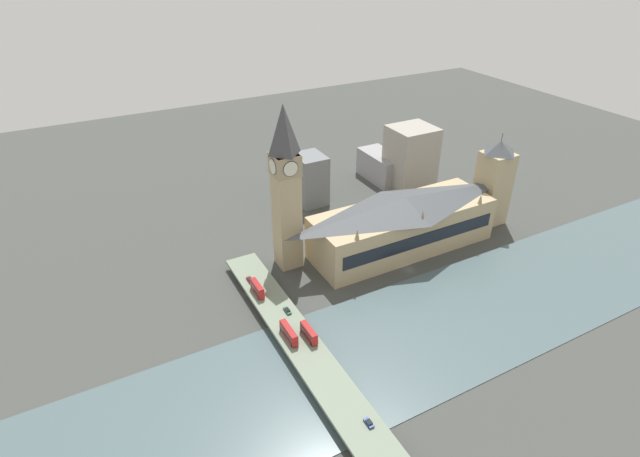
{
  "coord_description": "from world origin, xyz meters",
  "views": [
    {
      "loc": [
        -147.48,
        125.64,
        134.3
      ],
      "look_at": [
        22.88,
        34.55,
        19.92
      ],
      "focal_mm": 28.0,
      "sensor_mm": 36.0,
      "label": 1
    }
  ],
  "objects_px": {
    "clock_tower": "(286,187)",
    "double_decker_bus_lead": "(309,333)",
    "victoria_tower": "(493,182)",
    "car_northbound_lead": "(287,310)",
    "double_decker_bus_rear": "(257,288)",
    "car_southbound_mid": "(250,280)",
    "road_bridge": "(318,367)",
    "double_decker_bus_mid": "(289,333)",
    "parliament_hall": "(403,223)",
    "car_northbound_mid": "(369,423)"
  },
  "relations": [
    {
      "from": "double_decker_bus_mid",
      "to": "car_northbound_mid",
      "type": "xyz_separation_m",
      "value": [
        -45.96,
        -5.56,
        -2.04
      ]
    },
    {
      "from": "clock_tower",
      "to": "car_southbound_mid",
      "type": "bearing_deg",
      "value": 113.66
    },
    {
      "from": "parliament_hall",
      "to": "car_southbound_mid",
      "type": "height_order",
      "value": "parliament_hall"
    },
    {
      "from": "double_decker_bus_rear",
      "to": "car_northbound_lead",
      "type": "relative_size",
      "value": 2.21
    },
    {
      "from": "double_decker_bus_mid",
      "to": "car_northbound_lead",
      "type": "height_order",
      "value": "double_decker_bus_mid"
    },
    {
      "from": "victoria_tower",
      "to": "double_decker_bus_mid",
      "type": "xyz_separation_m",
      "value": [
        -36.93,
        135.24,
        -15.6
      ]
    },
    {
      "from": "victoria_tower",
      "to": "car_southbound_mid",
      "type": "relative_size",
      "value": 10.82
    },
    {
      "from": "road_bridge",
      "to": "double_decker_bus_mid",
      "type": "bearing_deg",
      "value": 9.98
    },
    {
      "from": "double_decker_bus_rear",
      "to": "car_southbound_mid",
      "type": "xyz_separation_m",
      "value": [
        9.79,
        -0.36,
        -2.13
      ]
    },
    {
      "from": "parliament_hall",
      "to": "road_bridge",
      "type": "bearing_deg",
      "value": 125.68
    },
    {
      "from": "double_decker_bus_mid",
      "to": "car_northbound_mid",
      "type": "height_order",
      "value": "double_decker_bus_mid"
    },
    {
      "from": "double_decker_bus_mid",
      "to": "double_decker_bus_rear",
      "type": "relative_size",
      "value": 1.14
    },
    {
      "from": "double_decker_bus_mid",
      "to": "car_northbound_lead",
      "type": "relative_size",
      "value": 2.52
    },
    {
      "from": "car_northbound_mid",
      "to": "car_southbound_mid",
      "type": "bearing_deg",
      "value": 3.61
    },
    {
      "from": "clock_tower",
      "to": "double_decker_bus_lead",
      "type": "bearing_deg",
      "value": 162.75
    },
    {
      "from": "road_bridge",
      "to": "parliament_hall",
      "type": "bearing_deg",
      "value": -54.32
    },
    {
      "from": "double_decker_bus_mid",
      "to": "double_decker_bus_rear",
      "type": "height_order",
      "value": "double_decker_bus_rear"
    },
    {
      "from": "double_decker_bus_lead",
      "to": "double_decker_bus_mid",
      "type": "relative_size",
      "value": 0.88
    },
    {
      "from": "double_decker_bus_rear",
      "to": "car_southbound_mid",
      "type": "bearing_deg",
      "value": -2.09
    },
    {
      "from": "double_decker_bus_rear",
      "to": "parliament_hall",
      "type": "bearing_deg",
      "value": -85.32
    },
    {
      "from": "parliament_hall",
      "to": "car_southbound_mid",
      "type": "distance_m",
      "value": 78.72
    },
    {
      "from": "car_northbound_lead",
      "to": "car_northbound_mid",
      "type": "distance_m",
      "value": 59.84
    },
    {
      "from": "double_decker_bus_rear",
      "to": "clock_tower",
      "type": "bearing_deg",
      "value": -49.73
    },
    {
      "from": "parliament_hall",
      "to": "car_southbound_mid",
      "type": "xyz_separation_m",
      "value": [
        3.36,
        78.17,
        -8.66
      ]
    },
    {
      "from": "road_bridge",
      "to": "double_decker_bus_lead",
      "type": "bearing_deg",
      "value": -14.61
    },
    {
      "from": "victoria_tower",
      "to": "car_northbound_lead",
      "type": "xyz_separation_m",
      "value": [
        -23.06,
        129.46,
        -17.61
      ]
    },
    {
      "from": "victoria_tower",
      "to": "car_northbound_lead",
      "type": "height_order",
      "value": "victoria_tower"
    },
    {
      "from": "clock_tower",
      "to": "double_decker_bus_mid",
      "type": "bearing_deg",
      "value": 155.17
    },
    {
      "from": "road_bridge",
      "to": "double_decker_bus_lead",
      "type": "height_order",
      "value": "double_decker_bus_lead"
    },
    {
      "from": "double_decker_bus_mid",
      "to": "car_southbound_mid",
      "type": "xyz_separation_m",
      "value": [
        40.23,
        -0.13,
        -2.02
      ]
    },
    {
      "from": "road_bridge",
      "to": "double_decker_bus_lead",
      "type": "xyz_separation_m",
      "value": [
        13.74,
        -3.58,
        3.51
      ]
    },
    {
      "from": "victoria_tower",
      "to": "double_decker_bus_lead",
      "type": "height_order",
      "value": "victoria_tower"
    },
    {
      "from": "parliament_hall",
      "to": "double_decker_bus_lead",
      "type": "bearing_deg",
      "value": 119.34
    },
    {
      "from": "parliament_hall",
      "to": "victoria_tower",
      "type": "distance_m",
      "value": 57.64
    },
    {
      "from": "parliament_hall",
      "to": "victoria_tower",
      "type": "height_order",
      "value": "victoria_tower"
    },
    {
      "from": "double_decker_bus_rear",
      "to": "victoria_tower",
      "type": "bearing_deg",
      "value": -87.26
    },
    {
      "from": "double_decker_bus_lead",
      "to": "car_northbound_lead",
      "type": "bearing_deg",
      "value": 2.71
    },
    {
      "from": "victoria_tower",
      "to": "road_bridge",
      "type": "xyz_separation_m",
      "value": [
        -54.11,
        132.22,
        -19.16
      ]
    },
    {
      "from": "clock_tower",
      "to": "parliament_hall",
      "type": "bearing_deg",
      "value": -103.81
    },
    {
      "from": "double_decker_bus_lead",
      "to": "double_decker_bus_mid",
      "type": "bearing_deg",
      "value": 62.55
    },
    {
      "from": "double_decker_bus_lead",
      "to": "double_decker_bus_rear",
      "type": "relative_size",
      "value": 1.01
    },
    {
      "from": "double_decker_bus_rear",
      "to": "car_northbound_mid",
      "type": "height_order",
      "value": "double_decker_bus_rear"
    },
    {
      "from": "parliament_hall",
      "to": "car_northbound_mid",
      "type": "height_order",
      "value": "parliament_hall"
    },
    {
      "from": "car_northbound_lead",
      "to": "car_northbound_mid",
      "type": "bearing_deg",
      "value": 179.79
    },
    {
      "from": "parliament_hall",
      "to": "double_decker_bus_rear",
      "type": "xyz_separation_m",
      "value": [
        -6.43,
        78.53,
        -6.53
      ]
    },
    {
      "from": "victoria_tower",
      "to": "car_northbound_lead",
      "type": "bearing_deg",
      "value": 100.1
    },
    {
      "from": "car_northbound_mid",
      "to": "car_northbound_lead",
      "type": "bearing_deg",
      "value": -0.21
    },
    {
      "from": "parliament_hall",
      "to": "road_bridge",
      "type": "relative_size",
      "value": 0.59
    },
    {
      "from": "car_northbound_lead",
      "to": "double_decker_bus_rear",
      "type": "bearing_deg",
      "value": 19.95
    },
    {
      "from": "double_decker_bus_mid",
      "to": "car_southbound_mid",
      "type": "bearing_deg",
      "value": -0.19
    }
  ]
}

